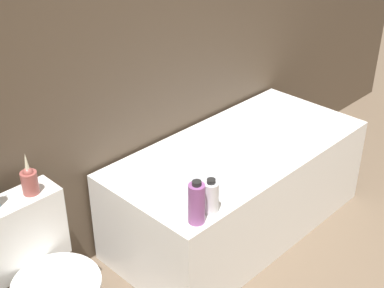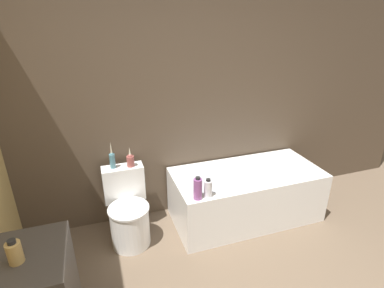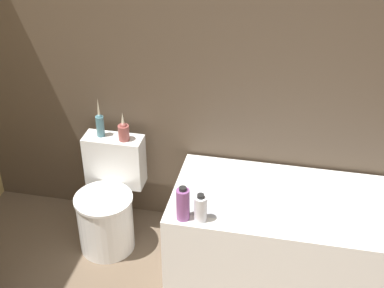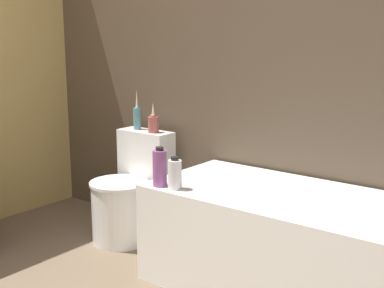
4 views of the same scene
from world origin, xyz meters
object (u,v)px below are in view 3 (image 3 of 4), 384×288
(vase_silver, at_px, (124,131))
(shampoo_bottle_short, at_px, (201,208))
(toilet, at_px, (108,204))
(shampoo_bottle_tall, at_px, (183,204))
(vase_gold, at_px, (100,124))
(bathtub, at_px, (297,235))

(vase_silver, xyz_separation_m, shampoo_bottle_short, (0.61, -0.51, -0.15))
(shampoo_bottle_short, bearing_deg, toilet, 154.29)
(shampoo_bottle_tall, bearing_deg, toilet, 150.14)
(vase_gold, xyz_separation_m, shampoo_bottle_short, (0.78, -0.53, -0.17))
(vase_gold, bearing_deg, bathtub, -9.85)
(toilet, distance_m, shampoo_bottle_short, 0.84)
(vase_gold, height_order, vase_silver, vase_gold)
(vase_gold, distance_m, shampoo_bottle_tall, 0.88)
(bathtub, height_order, shampoo_bottle_short, shampoo_bottle_short)
(shampoo_bottle_short, bearing_deg, vase_silver, 140.13)
(toilet, distance_m, shampoo_bottle_tall, 0.77)
(vase_silver, bearing_deg, shampoo_bottle_tall, -45.37)
(shampoo_bottle_tall, bearing_deg, vase_silver, 134.63)
(vase_gold, relative_size, shampoo_bottle_tall, 1.26)
(bathtub, height_order, vase_gold, vase_gold)
(toilet, relative_size, vase_silver, 3.55)
(bathtub, height_order, toilet, toilet)
(shampoo_bottle_tall, distance_m, shampoo_bottle_short, 0.10)
(shampoo_bottle_short, bearing_deg, bathtub, 27.72)
(vase_silver, height_order, shampoo_bottle_tall, vase_silver)
(bathtub, relative_size, vase_gold, 5.72)
(bathtub, bearing_deg, vase_gold, 170.15)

